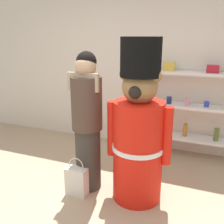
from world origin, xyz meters
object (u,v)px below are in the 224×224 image
(merchandise_shelf, at_px, (187,104))
(teddy_bear_guard, at_px, (138,132))
(shopping_bag, at_px, (77,181))
(person_shopper, at_px, (87,120))

(merchandise_shelf, relative_size, teddy_bear_guard, 0.92)
(teddy_bear_guard, bearing_deg, merchandise_shelf, 74.63)
(merchandise_shelf, relative_size, shopping_bag, 3.52)
(shopping_bag, bearing_deg, teddy_bear_guard, 18.30)
(merchandise_shelf, xyz_separation_m, teddy_bear_guard, (-0.37, -1.33, -0.02))
(shopping_bag, bearing_deg, merchandise_shelf, 56.35)
(person_shopper, bearing_deg, shopping_bag, -105.35)
(merchandise_shelf, distance_m, teddy_bear_guard, 1.38)
(teddy_bear_guard, relative_size, person_shopper, 1.09)
(teddy_bear_guard, bearing_deg, shopping_bag, -161.70)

